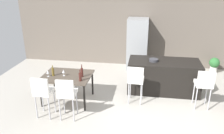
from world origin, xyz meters
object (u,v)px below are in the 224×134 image
at_px(dining_chair_near, 43,91).
at_px(wine_bottle_end, 82,72).
at_px(kitchen_island, 163,76).
at_px(refrigerator, 137,44).
at_px(wine_glass_middle, 64,71).
at_px(dining_chair_far, 67,93).
at_px(bar_chair_middle, 204,83).
at_px(wine_bottle_near, 53,72).
at_px(bar_chair_left, 136,79).
at_px(dining_table, 67,78).
at_px(wine_glass_left, 48,72).
at_px(potted_plant, 214,64).
at_px(fruit_bowl, 154,60).
at_px(wine_bottle_corner, 80,77).

xyz_separation_m(dining_chair_near, wine_bottle_end, (0.71, 0.82, 0.17)).
distance_m(kitchen_island, refrigerator, 1.93).
xyz_separation_m(wine_glass_middle, refrigerator, (1.77, 2.69, 0.06)).
bearing_deg(wine_glass_middle, dining_chair_far, -66.32).
height_order(bar_chair_middle, wine_bottle_near, bar_chair_middle).
relative_size(bar_chair_left, dining_chair_far, 1.00).
height_order(dining_table, dining_chair_near, dining_chair_near).
bearing_deg(wine_glass_left, dining_chair_near, -76.59).
bearing_deg(potted_plant, fruit_bowl, -141.72).
height_order(bar_chair_middle, wine_glass_left, bar_chair_middle).
height_order(wine_glass_middle, fruit_bowl, fruit_bowl).
relative_size(wine_bottle_near, wine_glass_middle, 1.67).
xyz_separation_m(bar_chair_middle, refrigerator, (-1.78, 2.52, 0.22)).
bearing_deg(dining_chair_near, refrigerator, 60.43).
xyz_separation_m(kitchen_island, wine_glass_left, (-3.01, -1.13, 0.40)).
xyz_separation_m(dining_table, dining_chair_far, (0.29, -0.85, 0.02)).
relative_size(kitchen_island, fruit_bowl, 7.87).
bearing_deg(bar_chair_middle, wine_glass_left, -175.85).
height_order(wine_bottle_near, wine_bottle_end, wine_bottle_end).
xyz_separation_m(wine_bottle_near, fruit_bowl, (2.59, 1.02, 0.10)).
distance_m(bar_chair_left, bar_chair_middle, 1.69).
xyz_separation_m(wine_bottle_corner, fruit_bowl, (1.80, 1.22, 0.10)).
xyz_separation_m(bar_chair_middle, potted_plant, (0.93, 2.51, -0.38)).
relative_size(dining_chair_far, wine_glass_middle, 6.03).
xyz_separation_m(dining_chair_far, wine_glass_left, (-0.74, 0.71, 0.17)).
bearing_deg(bar_chair_left, fruit_bowl, 60.40).
relative_size(bar_chair_middle, fruit_bowl, 4.10).
xyz_separation_m(kitchen_island, dining_chair_far, (-2.27, -1.84, 0.24)).
bearing_deg(dining_chair_far, dining_table, 108.62).
height_order(bar_chair_middle, wine_bottle_end, wine_bottle_end).
distance_m(bar_chair_left, fruit_bowl, 0.95).
bearing_deg(fruit_bowl, dining_table, -157.40).
relative_size(wine_glass_left, wine_glass_middle, 1.00).
xyz_separation_m(bar_chair_middle, dining_chair_far, (-3.20, -0.99, 0.00)).
bearing_deg(wine_bottle_corner, wine_bottle_near, 165.56).
height_order(bar_chair_left, dining_chair_far, same).
bearing_deg(wine_glass_left, potted_plant, 29.84).
relative_size(bar_chair_left, fruit_bowl, 4.10).
relative_size(wine_bottle_corner, wine_glass_middle, 1.72).
relative_size(kitchen_island, dining_chair_far, 1.92).
bearing_deg(bar_chair_middle, refrigerator, 125.29).
relative_size(kitchen_island, wine_glass_middle, 11.59).
relative_size(bar_chair_middle, dining_table, 0.83).
height_order(kitchen_island, dining_chair_near, dining_chair_near).
bearing_deg(wine_bottle_corner, wine_glass_middle, 154.96).
distance_m(bar_chair_left, wine_bottle_corner, 1.42).
distance_m(bar_chair_middle, fruit_bowl, 1.49).
distance_m(dining_chair_near, fruit_bowl, 3.12).
distance_m(wine_glass_middle, fruit_bowl, 2.52).
height_order(kitchen_island, wine_glass_left, kitchen_island).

